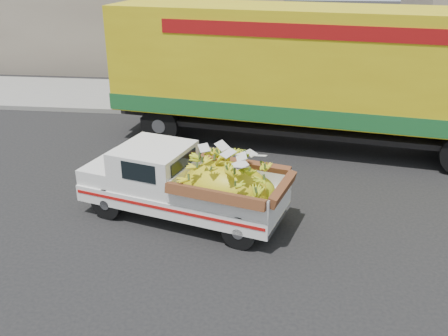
# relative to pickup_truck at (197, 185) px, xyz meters

# --- Properties ---
(ground) EXTENTS (100.00, 100.00, 0.00)m
(ground) POSITION_rel_pickup_truck_xyz_m (0.53, 0.56, -0.79)
(ground) COLOR black
(ground) RESTS_ON ground
(curb) EXTENTS (60.00, 0.25, 0.15)m
(curb) POSITION_rel_pickup_truck_xyz_m (0.53, 7.02, -0.71)
(curb) COLOR gray
(curb) RESTS_ON ground
(sidewalk) EXTENTS (60.00, 4.00, 0.14)m
(sidewalk) POSITION_rel_pickup_truck_xyz_m (0.53, 9.12, -0.72)
(sidewalk) COLOR gray
(sidewalk) RESTS_ON ground
(building_left) EXTENTS (18.00, 6.00, 5.00)m
(building_left) POSITION_rel_pickup_truck_xyz_m (-7.47, 15.02, 1.71)
(building_left) COLOR gray
(building_left) RESTS_ON ground
(pickup_truck) EXTENTS (4.43, 2.62, 1.47)m
(pickup_truck) POSITION_rel_pickup_truck_xyz_m (0.00, 0.00, 0.00)
(pickup_truck) COLOR black
(pickup_truck) RESTS_ON ground
(semi_trailer) EXTENTS (12.07, 4.44, 3.80)m
(semi_trailer) POSITION_rel_pickup_truck_xyz_m (2.85, 4.57, 1.33)
(semi_trailer) COLOR black
(semi_trailer) RESTS_ON ground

